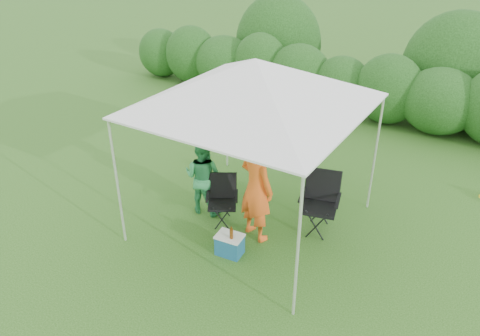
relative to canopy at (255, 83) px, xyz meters
The scene contains 9 objects.
ground 2.51m from the canopy, 90.00° to the right, with size 70.00×70.00×0.00m, color #356620.
hedge 5.74m from the canopy, 89.63° to the left, with size 14.77×1.53×1.80m.
canopy is the anchor object (origin of this frame).
chair_right 2.19m from the canopy, 25.25° to the left, with size 0.73×0.69×1.01m.
chair_left 2.05m from the canopy, 157.86° to the right, with size 0.66×0.64×0.84m.
man 1.60m from the canopy, 52.33° to the right, with size 0.66×0.43×1.81m, color #FC5E1C.
woman 2.00m from the canopy, behind, with size 0.67×0.52×1.38m, color #2F9051.
cooler 2.46m from the canopy, 82.60° to the right, with size 0.44×0.34×0.34m.
bottle 2.23m from the canopy, 79.34° to the right, with size 0.06×0.06×0.21m, color #592D0C.
Camera 1 is at (3.27, -5.17, 4.64)m, focal length 35.00 mm.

